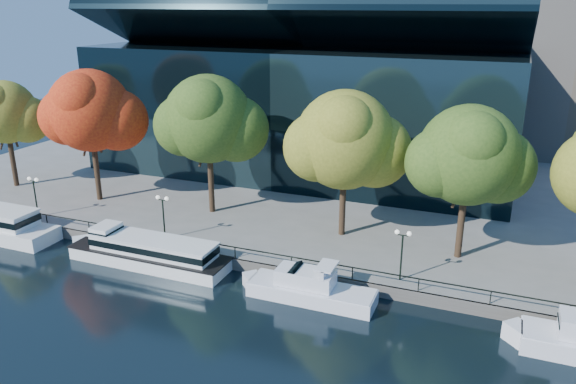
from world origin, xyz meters
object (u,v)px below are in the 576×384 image
at_px(tree_4, 470,158).
at_px(lamp_2, 402,244).
at_px(tree_2, 209,121).
at_px(tour_boat, 145,250).
at_px(tree_0, 6,114).
at_px(cruiser_near, 306,287).
at_px(tree_3, 346,142).
at_px(tree_1, 91,113).
at_px(lamp_1, 163,207).
at_px(lamp_0, 34,188).

distance_m(tree_4, lamp_2, 8.90).
bearing_deg(lamp_2, tree_2, 159.55).
relative_size(tour_boat, tree_0, 1.30).
distance_m(cruiser_near, tree_3, 13.62).
distance_m(tree_1, lamp_1, 15.21).
bearing_deg(tree_2, lamp_1, -95.56).
relative_size(tree_4, lamp_1, 3.15).
xyz_separation_m(cruiser_near, tree_2, (-14.05, 11.32, 9.30)).
distance_m(cruiser_near, lamp_0, 29.89).
bearing_deg(cruiser_near, tree_3, 91.19).
xyz_separation_m(tree_1, lamp_1, (12.26, -6.32, -6.41)).
relative_size(lamp_1, lamp_2, 1.00).
relative_size(tree_0, lamp_2, 2.98).
height_order(cruiser_near, lamp_2, lamp_2).
bearing_deg(lamp_1, lamp_0, 180.00).
relative_size(tree_1, lamp_1, 3.42).
distance_m(tree_0, tree_3, 38.92).
distance_m(tour_boat, lamp_1, 4.21).
relative_size(tour_boat, tree_2, 1.14).
distance_m(tree_2, tree_4, 24.23).
distance_m(tree_3, lamp_1, 17.03).
distance_m(lamp_1, lamp_2, 21.05).
xyz_separation_m(tour_boat, lamp_2, (20.92, 3.20, 2.72)).
height_order(tree_0, tree_2, tree_2).
distance_m(tree_4, lamp_0, 40.40).
relative_size(tree_3, lamp_0, 3.26).
relative_size(tree_3, tree_4, 1.03).
bearing_deg(cruiser_near, tree_2, 141.15).
xyz_separation_m(tree_0, lamp_2, (45.40, -6.62, -5.39)).
distance_m(cruiser_near, tree_4, 16.33).
xyz_separation_m(lamp_1, lamp_2, (21.05, 0.00, 0.00)).
relative_size(lamp_0, lamp_1, 1.00).
distance_m(tour_boat, tree_0, 27.60).
relative_size(tour_boat, cruiser_near, 1.47).
bearing_deg(tree_2, tree_4, -4.24).
xyz_separation_m(tree_1, lamp_0, (-2.44, -6.32, -6.41)).
bearing_deg(lamp_2, lamp_1, 180.00).
bearing_deg(tree_2, tree_3, -3.40).
xyz_separation_m(tree_0, lamp_1, (24.35, -6.62, -5.39)).
bearing_deg(lamp_2, cruiser_near, -149.09).
distance_m(tree_3, tree_4, 10.36).
relative_size(lamp_0, lamp_2, 1.00).
bearing_deg(tour_boat, tree_2, 86.77).
bearing_deg(lamp_2, tree_0, 171.70).
distance_m(tour_boat, lamp_2, 21.34).
height_order(tree_2, tree_4, tree_2).
height_order(tree_4, lamp_1, tree_4).
bearing_deg(tree_4, lamp_1, -166.91).
distance_m(tree_0, lamp_0, 12.88).
distance_m(cruiser_near, tree_1, 30.37).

